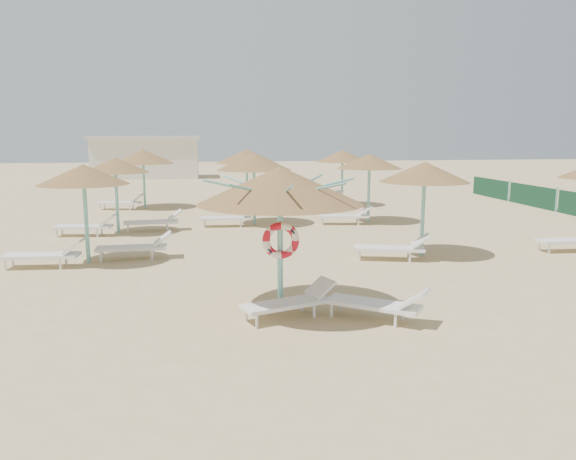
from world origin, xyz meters
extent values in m
plane|color=tan|center=(0.00, 0.00, 0.00)|extent=(120.00, 120.00, 0.00)
cylinder|color=#6CBBB6|center=(-0.06, -0.25, 1.18)|extent=(0.11, 0.11, 2.37)
cone|color=brown|center=(-0.06, -0.25, 2.47)|extent=(3.16, 3.16, 0.71)
cylinder|color=#6CBBB6|center=(-0.06, -0.25, 2.22)|extent=(0.20, 0.20, 0.12)
cylinder|color=#6CBBB6|center=(0.67, -0.25, 2.43)|extent=(1.43, 0.04, 0.36)
cylinder|color=#6CBBB6|center=(0.45, 0.27, 2.43)|extent=(1.04, 1.04, 0.36)
cylinder|color=#6CBBB6|center=(-0.06, 0.48, 2.43)|extent=(0.04, 1.43, 0.36)
cylinder|color=#6CBBB6|center=(-0.57, 0.27, 2.43)|extent=(1.04, 1.04, 0.36)
cylinder|color=#6CBBB6|center=(-0.78, -0.25, 2.43)|extent=(1.43, 0.04, 0.36)
cylinder|color=#6CBBB6|center=(-0.57, -0.76, 2.43)|extent=(1.04, 1.04, 0.36)
cylinder|color=#6CBBB6|center=(-0.06, -0.97, 2.43)|extent=(0.04, 1.43, 0.36)
cylinder|color=#6CBBB6|center=(0.45, -0.76, 2.43)|extent=(1.04, 1.04, 0.36)
torus|color=red|center=(-0.06, -0.35, 1.43)|extent=(0.71, 0.15, 0.71)
cylinder|color=white|center=(-0.60, -1.14, 0.12)|extent=(0.05, 0.05, 0.25)
cylinder|color=white|center=(-0.76, -0.72, 0.12)|extent=(0.05, 0.05, 0.25)
cylinder|color=white|center=(0.52, -0.73, 0.12)|extent=(0.05, 0.05, 0.25)
cylinder|color=white|center=(0.37, -0.31, 0.12)|extent=(0.05, 0.05, 0.25)
cube|color=white|center=(-0.01, -0.68, 0.28)|extent=(1.78, 1.10, 0.07)
cube|color=white|center=(0.70, -0.42, 0.50)|extent=(0.59, 0.65, 0.32)
cylinder|color=white|center=(0.85, -0.74, 0.13)|extent=(0.06, 0.06, 0.26)
cylinder|color=white|center=(1.13, -0.36, 0.13)|extent=(0.06, 0.06, 0.26)
cylinder|color=white|center=(1.86, -1.47, 0.13)|extent=(0.06, 0.06, 0.26)
cylinder|color=white|center=(2.13, -1.10, 0.13)|extent=(0.06, 0.06, 0.26)
cube|color=white|center=(1.59, -0.99, 0.30)|extent=(1.75, 1.50, 0.07)
cube|color=white|center=(2.22, -1.45, 0.52)|extent=(0.69, 0.71, 0.34)
cylinder|color=#6CBBB6|center=(-4.62, 4.65, 1.15)|extent=(0.11, 0.11, 2.30)
cone|color=brown|center=(-4.62, 4.65, 2.38)|extent=(2.37, 2.37, 0.53)
cylinder|color=#6CBBB6|center=(-4.62, 4.65, 2.15)|extent=(0.20, 0.20, 0.12)
cylinder|color=white|center=(-6.53, 4.05, 0.14)|extent=(0.06, 0.06, 0.28)
cylinder|color=white|center=(-6.50, 4.55, 0.14)|extent=(0.06, 0.06, 0.28)
cylinder|color=white|center=(-5.18, 3.98, 0.14)|extent=(0.06, 0.06, 0.28)
cylinder|color=white|center=(-5.15, 4.47, 0.14)|extent=(0.06, 0.06, 0.28)
cube|color=white|center=(-5.72, 4.25, 0.32)|extent=(1.93, 0.72, 0.08)
cube|color=white|center=(-4.87, 4.21, 0.56)|extent=(0.52, 0.63, 0.36)
cylinder|color=white|center=(-4.30, 4.66, 0.14)|extent=(0.06, 0.06, 0.28)
cylinder|color=white|center=(-4.33, 5.16, 0.14)|extent=(0.06, 0.06, 0.28)
cylinder|color=white|center=(-2.95, 4.74, 0.14)|extent=(0.06, 0.06, 0.28)
cylinder|color=white|center=(-2.98, 5.23, 0.14)|extent=(0.06, 0.06, 0.28)
cube|color=white|center=(-3.52, 4.95, 0.32)|extent=(1.93, 0.72, 0.08)
cube|color=white|center=(-2.67, 5.00, 0.56)|extent=(0.52, 0.63, 0.36)
cylinder|color=#6CBBB6|center=(-4.50, 9.27, 1.15)|extent=(0.11, 0.11, 2.30)
cone|color=brown|center=(-4.50, 9.27, 2.38)|extent=(2.33, 2.33, 0.52)
cylinder|color=#6CBBB6|center=(-4.50, 9.27, 2.15)|extent=(0.20, 0.20, 0.12)
cylinder|color=white|center=(-6.43, 8.71, 0.14)|extent=(0.06, 0.06, 0.28)
cylinder|color=white|center=(-6.37, 9.21, 0.14)|extent=(0.06, 0.06, 0.28)
cylinder|color=white|center=(-5.09, 8.56, 0.14)|extent=(0.06, 0.06, 0.28)
cylinder|color=white|center=(-5.03, 9.06, 0.14)|extent=(0.06, 0.06, 0.28)
cube|color=white|center=(-5.60, 8.87, 0.32)|extent=(1.96, 0.83, 0.08)
cube|color=white|center=(-4.76, 8.78, 0.56)|extent=(0.55, 0.65, 0.36)
cylinder|color=white|center=(-4.17, 9.24, 0.14)|extent=(0.06, 0.06, 0.28)
cylinder|color=white|center=(-4.23, 9.73, 0.14)|extent=(0.06, 0.06, 0.28)
cylinder|color=white|center=(-2.83, 9.39, 0.14)|extent=(0.06, 0.06, 0.28)
cylinder|color=white|center=(-2.89, 9.88, 0.14)|extent=(0.06, 0.06, 0.28)
cube|color=white|center=(-3.40, 9.57, 0.32)|extent=(1.96, 0.83, 0.08)
cube|color=white|center=(-2.56, 9.67, 0.56)|extent=(0.55, 0.65, 0.36)
cylinder|color=#6CBBB6|center=(-4.28, 16.05, 1.15)|extent=(0.11, 0.11, 2.30)
cone|color=brown|center=(-4.28, 16.05, 2.40)|extent=(2.87, 2.87, 0.64)
cylinder|color=#6CBBB6|center=(-4.28, 16.05, 2.15)|extent=(0.20, 0.20, 0.12)
cylinder|color=white|center=(-6.21, 15.56, 0.14)|extent=(0.06, 0.06, 0.28)
cylinder|color=white|center=(-6.11, 16.05, 0.14)|extent=(0.06, 0.06, 0.28)
cylinder|color=white|center=(-4.88, 15.30, 0.14)|extent=(0.06, 0.06, 0.28)
cylinder|color=white|center=(-4.79, 15.80, 0.14)|extent=(0.06, 0.06, 0.28)
cube|color=white|center=(-5.38, 15.65, 0.32)|extent=(1.98, 0.97, 0.08)
cube|color=white|center=(-4.54, 15.49, 0.56)|extent=(0.59, 0.68, 0.36)
cylinder|color=#6CBBB6|center=(0.38, 10.55, 1.15)|extent=(0.11, 0.11, 2.30)
cone|color=brown|center=(0.38, 10.55, 2.40)|extent=(2.82, 2.82, 0.64)
cylinder|color=#6CBBB6|center=(0.38, 10.55, 2.15)|extent=(0.20, 0.20, 0.12)
cylinder|color=white|center=(-1.54, 9.95, 0.14)|extent=(0.06, 0.06, 0.28)
cylinder|color=white|center=(-1.50, 10.45, 0.14)|extent=(0.06, 0.06, 0.28)
cylinder|color=white|center=(-0.19, 9.86, 0.14)|extent=(0.06, 0.06, 0.28)
cylinder|color=white|center=(-0.16, 10.36, 0.14)|extent=(0.06, 0.06, 0.28)
cube|color=white|center=(-0.72, 10.15, 0.32)|extent=(1.94, 0.75, 0.08)
cube|color=white|center=(0.13, 10.09, 0.56)|extent=(0.52, 0.63, 0.36)
cylinder|color=#6CBBB6|center=(0.48, 15.57, 1.15)|extent=(0.11, 0.11, 2.30)
cone|color=brown|center=(0.48, 15.57, 2.40)|extent=(2.88, 2.88, 0.65)
cylinder|color=#6CBBB6|center=(0.48, 15.57, 2.15)|extent=(0.20, 0.20, 0.12)
cylinder|color=white|center=(-1.38, 14.81, 0.14)|extent=(0.06, 0.06, 0.28)
cylinder|color=white|center=(-1.45, 15.30, 0.14)|extent=(0.06, 0.06, 0.28)
cylinder|color=white|center=(-0.04, 15.01, 0.14)|extent=(0.06, 0.06, 0.28)
cylinder|color=white|center=(-0.11, 15.50, 0.14)|extent=(0.06, 0.06, 0.28)
cube|color=white|center=(-0.62, 15.17, 0.32)|extent=(1.97, 0.89, 0.08)
cube|color=white|center=(0.22, 15.30, 0.56)|extent=(0.57, 0.66, 0.36)
cylinder|color=white|center=(0.75, 15.74, 0.14)|extent=(0.06, 0.06, 0.28)
cylinder|color=white|center=(0.82, 16.24, 0.14)|extent=(0.06, 0.06, 0.28)
cylinder|color=white|center=(2.09, 15.54, 0.14)|extent=(0.06, 0.06, 0.28)
cylinder|color=white|center=(2.16, 16.04, 0.14)|extent=(0.06, 0.06, 0.28)
cube|color=white|center=(1.58, 15.87, 0.32)|extent=(1.97, 0.89, 0.08)
cube|color=white|center=(2.42, 15.75, 0.56)|extent=(0.57, 0.66, 0.36)
cylinder|color=#6CBBB6|center=(4.60, 4.23, 1.15)|extent=(0.11, 0.11, 2.30)
cone|color=brown|center=(4.60, 4.23, 2.38)|extent=(2.51, 2.51, 0.57)
cylinder|color=#6CBBB6|center=(4.60, 4.23, 2.15)|extent=(0.20, 0.20, 0.12)
cylinder|color=white|center=(2.66, 3.80, 0.14)|extent=(0.06, 0.06, 0.28)
cylinder|color=white|center=(2.80, 4.28, 0.14)|extent=(0.06, 0.06, 0.28)
cylinder|color=white|center=(3.97, 3.44, 0.14)|extent=(0.06, 0.06, 0.28)
cylinder|color=white|center=(4.10, 3.93, 0.14)|extent=(0.06, 0.06, 0.28)
cube|color=white|center=(3.50, 3.83, 0.32)|extent=(2.00, 1.10, 0.08)
cube|color=white|center=(4.32, 3.61, 0.56)|extent=(0.63, 0.71, 0.36)
cylinder|color=#6CBBB6|center=(4.86, 10.42, 1.15)|extent=(0.11, 0.11, 2.30)
cone|color=brown|center=(4.86, 10.42, 2.39)|extent=(2.52, 2.52, 0.57)
cylinder|color=#6CBBB6|center=(4.86, 10.42, 2.15)|extent=(0.20, 0.20, 0.12)
cylinder|color=white|center=(2.93, 9.90, 0.14)|extent=(0.06, 0.06, 0.28)
cylinder|color=white|center=(3.01, 10.40, 0.14)|extent=(0.06, 0.06, 0.28)
cylinder|color=white|center=(4.26, 9.68, 0.14)|extent=(0.06, 0.06, 0.28)
cylinder|color=white|center=(4.34, 10.18, 0.14)|extent=(0.06, 0.06, 0.28)
cube|color=white|center=(3.76, 10.02, 0.32)|extent=(1.98, 0.92, 0.08)
cube|color=white|center=(4.59, 9.88, 0.56)|extent=(0.58, 0.67, 0.36)
cylinder|color=#6CBBB6|center=(5.07, 15.64, 1.15)|extent=(0.11, 0.11, 2.30)
cone|color=brown|center=(5.07, 15.64, 2.38)|extent=(2.51, 2.51, 0.56)
cylinder|color=#6CBBB6|center=(5.07, 15.64, 2.15)|extent=(0.20, 0.20, 0.12)
cylinder|color=white|center=(3.29, 14.75, 0.14)|extent=(0.06, 0.06, 0.28)
cylinder|color=white|center=(3.13, 15.23, 0.14)|extent=(0.06, 0.06, 0.28)
cylinder|color=white|center=(4.57, 15.18, 0.14)|extent=(0.06, 0.06, 0.28)
cylinder|color=white|center=(4.42, 15.65, 0.14)|extent=(0.06, 0.06, 0.28)
cube|color=white|center=(3.97, 15.24, 0.32)|extent=(2.00, 1.19, 0.08)
cube|color=white|center=(4.78, 15.51, 0.56)|extent=(0.65, 0.72, 0.36)
cylinder|color=white|center=(8.35, 3.90, 0.14)|extent=(0.06, 0.06, 0.28)
cylinder|color=white|center=(8.36, 4.40, 0.14)|extent=(0.06, 0.06, 0.28)
cube|color=white|center=(9.15, 4.13, 0.32)|extent=(1.92, 0.67, 0.08)
cube|color=silver|center=(-6.00, 35.00, 1.50)|extent=(8.00, 4.00, 3.00)
cube|color=beige|center=(-6.00, 35.00, 3.12)|extent=(8.40, 4.40, 0.25)
cube|color=#17452E|center=(14.00, 14.00, 0.50)|extent=(0.08, 3.80, 1.00)
cylinder|color=#6CBBB6|center=(14.00, 12.10, 0.55)|extent=(0.08, 0.08, 1.10)
cube|color=#17452E|center=(14.00, 18.00, 0.50)|extent=(0.08, 3.80, 1.00)
cylinder|color=#6CBBB6|center=(14.00, 16.10, 0.55)|extent=(0.08, 0.08, 1.10)
camera|label=1|loc=(-1.45, -10.71, 3.43)|focal=35.00mm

